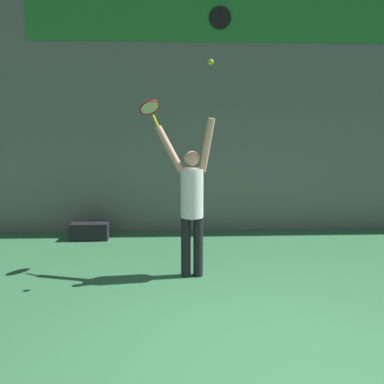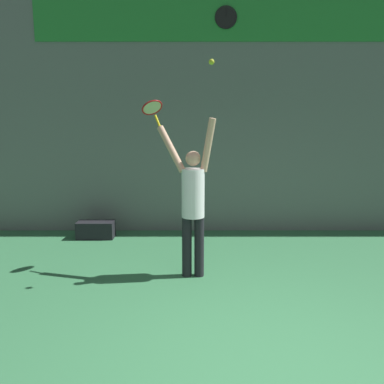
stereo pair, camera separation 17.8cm
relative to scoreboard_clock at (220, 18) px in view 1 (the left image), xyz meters
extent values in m
cube|color=slate|center=(0.11, 0.08, -1.43)|extent=(18.00, 0.10, 5.00)
cube|color=#288C38|center=(0.11, 0.02, 0.00)|extent=(7.10, 0.02, 0.81)
cylinder|color=black|center=(0.00, 0.00, 0.00)|extent=(0.36, 0.02, 0.36)
torus|color=black|center=(0.00, 0.00, 0.00)|extent=(0.40, 0.04, 0.40)
cube|color=black|center=(0.00, -0.01, 0.06)|extent=(0.01, 0.01, 0.15)
cylinder|color=black|center=(-0.68, -2.27, -3.52)|extent=(0.13, 0.13, 0.82)
cylinder|color=black|center=(-0.51, -2.27, -3.52)|extent=(0.13, 0.13, 0.82)
cylinder|color=white|center=(-0.59, -2.27, -2.79)|extent=(0.30, 0.30, 0.64)
sphere|color=#D8A884|center=(-0.59, -2.27, -2.34)|extent=(0.20, 0.20, 0.20)
cylinder|color=#D8A884|center=(-0.40, -2.31, -2.17)|extent=(0.23, 0.21, 0.69)
cylinder|color=#D8A884|center=(-0.88, -2.14, -2.22)|extent=(0.42, 0.37, 0.61)
cylinder|color=yellow|center=(-1.07, -1.96, -1.86)|extent=(0.11, 0.15, 0.18)
torus|color=red|center=(-1.15, -1.84, -1.67)|extent=(0.39, 0.37, 0.21)
cylinder|color=beige|center=(-1.15, -1.84, -1.67)|extent=(0.32, 0.31, 0.16)
sphere|color=#CCDB2D|center=(-0.37, -2.42, -1.17)|extent=(0.07, 0.07, 0.07)
cube|color=black|center=(-2.36, -0.48, -3.78)|extent=(0.66, 0.32, 0.31)
camera|label=1|loc=(-0.78, -7.09, -1.96)|focal=35.00mm
camera|label=2|loc=(-0.61, -7.09, -1.96)|focal=35.00mm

